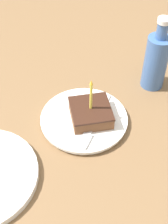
{
  "coord_description": "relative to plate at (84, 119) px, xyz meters",
  "views": [
    {
      "loc": [
        -0.5,
        0.09,
        0.6
      ],
      "look_at": [
        0.03,
        -0.01,
        0.04
      ],
      "focal_mm": 50.0,
      "sensor_mm": 36.0,
      "label": 1
    }
  ],
  "objects": [
    {
      "name": "cake_slice",
      "position": [
        -0.01,
        -0.02,
        0.03
      ],
      "size": [
        0.1,
        0.1,
        0.12
      ],
      "color": "brown",
      "rests_on": "plate"
    },
    {
      "name": "fork",
      "position": [
        -0.03,
        -0.02,
        0.01
      ],
      "size": [
        0.17,
        0.12,
        0.0
      ],
      "color": "silver",
      "rests_on": "plate"
    },
    {
      "name": "ground_plane",
      "position": [
        -0.03,
        0.01,
        -0.03
      ],
      "size": [
        2.4,
        2.4,
        0.04
      ],
      "color": "brown",
      "rests_on": "ground"
    },
    {
      "name": "bottle",
      "position": [
        0.11,
        -0.22,
        0.07
      ],
      "size": [
        0.06,
        0.06,
        0.21
      ],
      "color": "#3F66A5",
      "rests_on": "ground_plane"
    },
    {
      "name": "plate",
      "position": [
        0.0,
        0.0,
        0.0
      ],
      "size": [
        0.22,
        0.22,
        0.02
      ],
      "color": "white",
      "rests_on": "ground_plane"
    }
  ]
}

